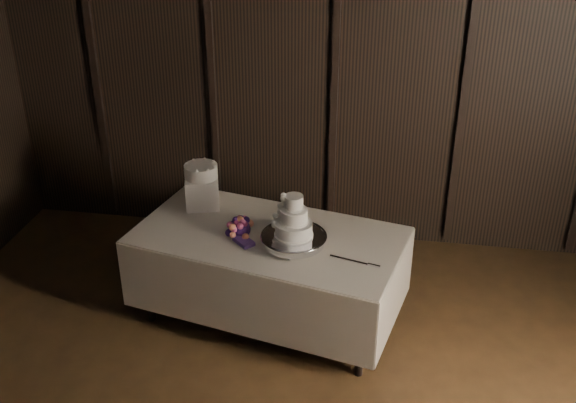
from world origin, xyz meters
The scene contains 8 objects.
room centered at (0.00, 0.00, 1.50)m, with size 6.08×7.08×3.08m.
display_table centered at (-0.33, 2.10, 0.42)m, with size 2.17×1.44×0.76m.
cake_stand centered at (-0.12, 1.96, 0.81)m, with size 0.48×0.48×0.09m, color silver.
wedding_cake centered at (-0.14, 1.95, 0.98)m, with size 0.30×0.27×0.32m.
bouquet centered at (-0.53, 2.07, 0.82)m, with size 0.27×0.37×0.18m, color #EC5793, non-canonical shape.
box_pedestal centered at (-0.94, 2.47, 0.89)m, with size 0.26×0.26×0.25m, color white.
small_cake centered at (-0.94, 2.47, 1.06)m, with size 0.26×0.26×0.11m, color white.
cake_knife centered at (0.29, 1.84, 0.77)m, with size 0.37×0.02×0.01m, color silver.
Camera 1 is at (0.53, -2.16, 3.30)m, focal length 42.00 mm.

